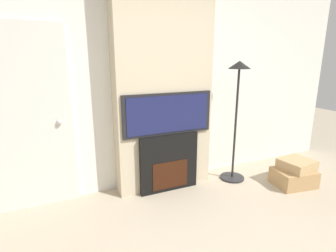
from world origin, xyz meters
TOP-DOWN VIEW (x-y plane):
  - wall_back at (0.00, 2.03)m, footprint 6.00×0.06m
  - chimney_breast at (0.00, 1.86)m, footprint 1.23×0.28m
  - fireplace at (0.00, 1.72)m, footprint 0.77×0.15m
  - television at (0.00, 1.72)m, footprint 1.15×0.07m
  - floor_lamp at (0.95, 1.62)m, footprint 0.33×0.33m
  - box_stack at (1.58, 1.13)m, footprint 0.55×0.46m
  - entry_door at (-1.54, 1.97)m, footprint 0.93×0.09m

SIDE VIEW (x-z plane):
  - box_stack at x=1.58m, z-range -0.01..0.34m
  - fireplace at x=0.00m, z-range 0.00..0.74m
  - television at x=0.00m, z-range 0.74..1.26m
  - entry_door at x=-1.54m, z-range 0.00..2.02m
  - floor_lamp at x=0.95m, z-range 0.34..1.96m
  - wall_back at x=0.00m, z-range 0.00..2.70m
  - chimney_breast at x=0.00m, z-range 0.00..2.70m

